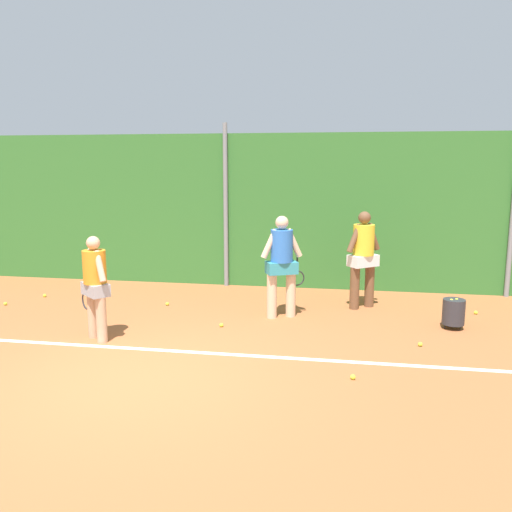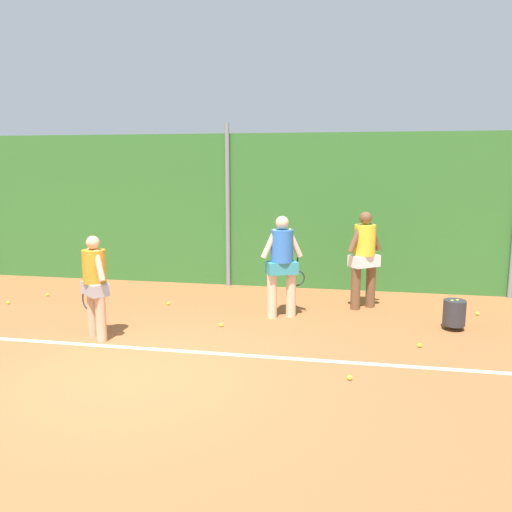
{
  "view_description": "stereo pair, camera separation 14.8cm",
  "coord_description": "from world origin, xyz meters",
  "px_view_note": "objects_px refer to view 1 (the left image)",
  "views": [
    {
      "loc": [
        2.62,
        -6.02,
        2.71
      ],
      "look_at": [
        1.11,
        2.76,
        1.14
      ],
      "focal_mm": 37.11,
      "sensor_mm": 36.0,
      "label": 1
    },
    {
      "loc": [
        2.77,
        -6.0,
        2.71
      ],
      "look_at": [
        1.11,
        2.76,
        1.14
      ],
      "focal_mm": 37.11,
      "sensor_mm": 36.0,
      "label": 2
    }
  ],
  "objects_px": {
    "tennis_ball_6": "(167,304)",
    "player_midcourt": "(282,261)",
    "tennis_ball_0": "(221,325)",
    "tennis_ball_2": "(93,293)",
    "player_foreground_near": "(95,283)",
    "player_backcourt_far": "(363,254)",
    "tennis_ball_8": "(5,304)",
    "tennis_ball_1": "(476,313)",
    "tennis_ball_7": "(45,296)",
    "tennis_ball_3": "(420,344)",
    "ball_hopper": "(454,312)",
    "tennis_ball_5": "(353,377)"
  },
  "relations": [
    {
      "from": "tennis_ball_3",
      "to": "tennis_ball_6",
      "type": "xyz_separation_m",
      "value": [
        -4.51,
        1.57,
        0.0
      ]
    },
    {
      "from": "tennis_ball_6",
      "to": "tennis_ball_0",
      "type": "bearing_deg",
      "value": -40.39
    },
    {
      "from": "tennis_ball_0",
      "to": "tennis_ball_2",
      "type": "bearing_deg",
      "value": 151.75
    },
    {
      "from": "player_backcourt_far",
      "to": "tennis_ball_0",
      "type": "relative_size",
      "value": 27.77
    },
    {
      "from": "tennis_ball_8",
      "to": "player_backcourt_far",
      "type": "bearing_deg",
      "value": 8.47
    },
    {
      "from": "player_foreground_near",
      "to": "tennis_ball_7",
      "type": "xyz_separation_m",
      "value": [
        -2.3,
        2.29,
        -0.88
      ]
    },
    {
      "from": "player_midcourt",
      "to": "tennis_ball_6",
      "type": "bearing_deg",
      "value": 145.73
    },
    {
      "from": "tennis_ball_3",
      "to": "tennis_ball_8",
      "type": "distance_m",
      "value": 7.67
    },
    {
      "from": "ball_hopper",
      "to": "tennis_ball_3",
      "type": "xyz_separation_m",
      "value": [
        -0.64,
        -0.99,
        -0.26
      ]
    },
    {
      "from": "player_backcourt_far",
      "to": "tennis_ball_8",
      "type": "relative_size",
      "value": 27.77
    },
    {
      "from": "player_foreground_near",
      "to": "player_backcourt_far",
      "type": "xyz_separation_m",
      "value": [
        4.09,
        2.59,
        0.12
      ]
    },
    {
      "from": "player_midcourt",
      "to": "tennis_ball_6",
      "type": "relative_size",
      "value": 27.44
    },
    {
      "from": "player_midcourt",
      "to": "tennis_ball_0",
      "type": "relative_size",
      "value": 27.44
    },
    {
      "from": "player_backcourt_far",
      "to": "ball_hopper",
      "type": "relative_size",
      "value": 3.57
    },
    {
      "from": "tennis_ball_8",
      "to": "tennis_ball_1",
      "type": "bearing_deg",
      "value": 5.77
    },
    {
      "from": "tennis_ball_0",
      "to": "tennis_ball_5",
      "type": "xyz_separation_m",
      "value": [
        2.16,
        -1.85,
        0.0
      ]
    },
    {
      "from": "tennis_ball_1",
      "to": "tennis_ball_3",
      "type": "distance_m",
      "value": 2.3
    },
    {
      "from": "player_backcourt_far",
      "to": "tennis_ball_5",
      "type": "height_order",
      "value": "player_backcourt_far"
    },
    {
      "from": "ball_hopper",
      "to": "player_foreground_near",
      "type": "bearing_deg",
      "value": -164.7
    },
    {
      "from": "ball_hopper",
      "to": "tennis_ball_1",
      "type": "relative_size",
      "value": 7.78
    },
    {
      "from": "player_midcourt",
      "to": "tennis_ball_1",
      "type": "bearing_deg",
      "value": -12.24
    },
    {
      "from": "player_midcourt",
      "to": "tennis_ball_7",
      "type": "relative_size",
      "value": 27.44
    },
    {
      "from": "ball_hopper",
      "to": "player_midcourt",
      "type": "bearing_deg",
      "value": 176.16
    },
    {
      "from": "tennis_ball_1",
      "to": "tennis_ball_6",
      "type": "bearing_deg",
      "value": -176.28
    },
    {
      "from": "player_foreground_near",
      "to": "tennis_ball_8",
      "type": "relative_size",
      "value": 24.65
    },
    {
      "from": "ball_hopper",
      "to": "tennis_ball_2",
      "type": "xyz_separation_m",
      "value": [
        -6.96,
        1.13,
        -0.26
      ]
    },
    {
      "from": "tennis_ball_3",
      "to": "tennis_ball_8",
      "type": "bearing_deg",
      "value": 172.11
    },
    {
      "from": "tennis_ball_0",
      "to": "player_foreground_near",
      "type": "bearing_deg",
      "value": -151.36
    },
    {
      "from": "tennis_ball_0",
      "to": "tennis_ball_1",
      "type": "distance_m",
      "value": 4.64
    },
    {
      "from": "tennis_ball_5",
      "to": "tennis_ball_1",
      "type": "bearing_deg",
      "value": 56.51
    },
    {
      "from": "player_foreground_near",
      "to": "tennis_ball_5",
      "type": "distance_m",
      "value": 4.1
    },
    {
      "from": "tennis_ball_6",
      "to": "player_midcourt",
      "type": "bearing_deg",
      "value": -9.68
    },
    {
      "from": "tennis_ball_0",
      "to": "tennis_ball_6",
      "type": "distance_m",
      "value": 1.77
    },
    {
      "from": "tennis_ball_3",
      "to": "ball_hopper",
      "type": "bearing_deg",
      "value": 57.0
    },
    {
      "from": "player_backcourt_far",
      "to": "tennis_ball_1",
      "type": "bearing_deg",
      "value": 138.31
    },
    {
      "from": "tennis_ball_2",
      "to": "tennis_ball_7",
      "type": "distance_m",
      "value": 0.96
    },
    {
      "from": "tennis_ball_5",
      "to": "tennis_ball_8",
      "type": "height_order",
      "value": "same"
    },
    {
      "from": "ball_hopper",
      "to": "tennis_ball_0",
      "type": "xyz_separation_m",
      "value": [
        -3.81,
        -0.57,
        -0.26
      ]
    },
    {
      "from": "tennis_ball_1",
      "to": "tennis_ball_7",
      "type": "distance_m",
      "value": 8.43
    },
    {
      "from": "player_backcourt_far",
      "to": "tennis_ball_6",
      "type": "bearing_deg",
      "value": -30.78
    },
    {
      "from": "tennis_ball_0",
      "to": "tennis_ball_7",
      "type": "relative_size",
      "value": 1.0
    },
    {
      "from": "player_backcourt_far",
      "to": "tennis_ball_7",
      "type": "height_order",
      "value": "player_backcourt_far"
    },
    {
      "from": "tennis_ball_6",
      "to": "tennis_ball_8",
      "type": "height_order",
      "value": "same"
    },
    {
      "from": "ball_hopper",
      "to": "tennis_ball_5",
      "type": "bearing_deg",
      "value": -124.35
    },
    {
      "from": "ball_hopper",
      "to": "tennis_ball_7",
      "type": "relative_size",
      "value": 7.78
    },
    {
      "from": "tennis_ball_7",
      "to": "player_backcourt_far",
      "type": "bearing_deg",
      "value": 2.68
    },
    {
      "from": "player_backcourt_far",
      "to": "tennis_ball_0",
      "type": "height_order",
      "value": "player_backcourt_far"
    },
    {
      "from": "tennis_ball_8",
      "to": "tennis_ball_7",
      "type": "bearing_deg",
      "value": 61.05
    },
    {
      "from": "player_midcourt",
      "to": "tennis_ball_1",
      "type": "distance_m",
      "value": 3.68
    },
    {
      "from": "player_foreground_near",
      "to": "tennis_ball_7",
      "type": "distance_m",
      "value": 3.36
    }
  ]
}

